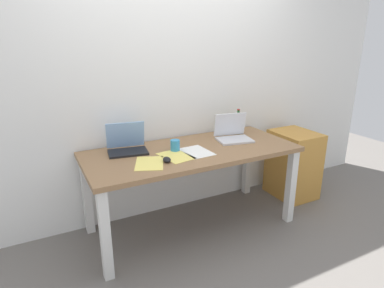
# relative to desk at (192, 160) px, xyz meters

# --- Properties ---
(ground_plane) EXTENTS (8.00, 8.00, 0.00)m
(ground_plane) POSITION_rel_desk_xyz_m (0.00, 0.00, -0.66)
(ground_plane) COLOR slate
(back_wall) EXTENTS (5.20, 0.08, 2.60)m
(back_wall) POSITION_rel_desk_xyz_m (0.00, 0.46, 0.64)
(back_wall) COLOR white
(back_wall) RESTS_ON ground
(desk) EXTENTS (1.84, 0.79, 0.75)m
(desk) POSITION_rel_desk_xyz_m (0.00, 0.00, 0.00)
(desk) COLOR olive
(desk) RESTS_ON ground
(laptop_left) EXTENTS (0.35, 0.28, 0.24)m
(laptop_left) POSITION_rel_desk_xyz_m (-0.51, 0.20, 0.15)
(laptop_left) COLOR black
(laptop_left) RESTS_ON desk
(laptop_right) EXTENTS (0.35, 0.31, 0.24)m
(laptop_right) POSITION_rel_desk_xyz_m (0.47, 0.08, 0.14)
(laptop_right) COLOR silver
(laptop_right) RESTS_ON desk
(beer_bottle) EXTENTS (0.06, 0.06, 0.25)m
(beer_bottle) POSITION_rel_desk_xyz_m (0.63, 0.23, 0.19)
(beer_bottle) COLOR #1E5123
(beer_bottle) RESTS_ON desk
(computer_mouse) EXTENTS (0.08, 0.11, 0.03)m
(computer_mouse) POSITION_rel_desk_xyz_m (-0.31, -0.17, 0.11)
(computer_mouse) COLOR black
(computer_mouse) RESTS_ON desk
(coffee_mug) EXTENTS (0.08, 0.08, 0.09)m
(coffee_mug) POSITION_rel_desk_xyz_m (-0.14, 0.04, 0.14)
(coffee_mug) COLOR #338CC6
(coffee_mug) RESTS_ON desk
(paper_yellow_folder) EXTENTS (0.26, 0.33, 0.00)m
(paper_yellow_folder) POSITION_rel_desk_xyz_m (-0.19, -0.09, 0.09)
(paper_yellow_folder) COLOR #F4E06B
(paper_yellow_folder) RESTS_ON desk
(paper_sheet_center) EXTENTS (0.23, 0.31, 0.00)m
(paper_sheet_center) POSITION_rel_desk_xyz_m (0.01, -0.07, 0.09)
(paper_sheet_center) COLOR white
(paper_sheet_center) RESTS_ON desk
(paper_sheet_front_left) EXTENTS (0.31, 0.35, 0.00)m
(paper_sheet_front_left) POSITION_rel_desk_xyz_m (-0.44, -0.14, 0.09)
(paper_sheet_front_left) COLOR #F4E06B
(paper_sheet_front_left) RESTS_ON desk
(filing_cabinet) EXTENTS (0.40, 0.48, 0.72)m
(filing_cabinet) POSITION_rel_desk_xyz_m (1.27, 0.06, -0.30)
(filing_cabinet) COLOR #C68938
(filing_cabinet) RESTS_ON ground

